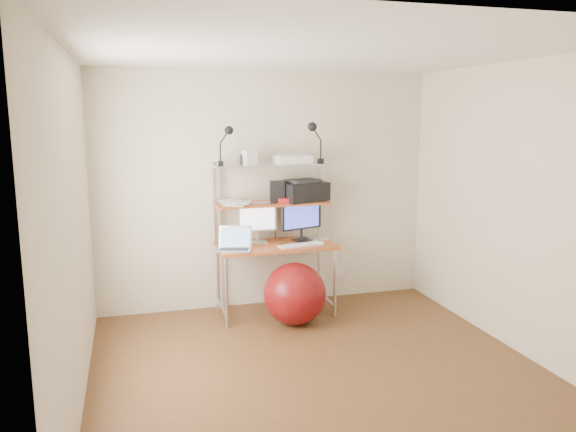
% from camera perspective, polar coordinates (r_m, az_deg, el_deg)
% --- Properties ---
extents(room, '(3.60, 3.60, 3.60)m').
position_cam_1_polar(room, '(4.30, 3.52, -0.45)').
color(room, brown).
rests_on(room, ground).
extents(computer_desk, '(1.20, 0.60, 1.57)m').
position_cam_1_polar(computer_desk, '(5.77, -1.45, -0.65)').
color(computer_desk, '#C45D26').
rests_on(computer_desk, ground).
extents(desktop, '(1.20, 0.60, 0.00)m').
position_cam_1_polar(desktop, '(5.75, -1.29, -2.87)').
color(desktop, '#C45D26').
rests_on(desktop, computer_desk).
extents(mid_shelf, '(1.18, 0.34, 0.00)m').
position_cam_1_polar(mid_shelf, '(5.80, -1.63, 1.37)').
color(mid_shelf, '#C45D26').
rests_on(mid_shelf, computer_desk).
extents(top_shelf, '(1.18, 0.34, 0.00)m').
position_cam_1_polar(top_shelf, '(5.75, -1.65, 5.31)').
color(top_shelf, '#B7B7BC').
rests_on(top_shelf, computer_desk).
extents(floor, '(3.60, 3.60, 0.00)m').
position_cam_1_polar(floor, '(4.69, 3.35, -15.62)').
color(floor, brown).
rests_on(floor, ground).
extents(wall_outlet, '(0.08, 0.01, 0.12)m').
position_cam_1_polar(wall_outlet, '(6.43, 5.33, -5.53)').
color(wall_outlet, silver).
rests_on(wall_outlet, room).
extents(monitor_silver, '(0.41, 0.15, 0.45)m').
position_cam_1_polar(monitor_silver, '(5.79, -3.15, -0.35)').
color(monitor_silver, silver).
rests_on(monitor_silver, desktop).
extents(monitor_black, '(0.47, 0.20, 0.49)m').
position_cam_1_polar(monitor_black, '(5.87, 1.38, -0.18)').
color(monitor_black, black).
rests_on(monitor_black, desktop).
extents(laptop, '(0.39, 0.35, 0.29)m').
position_cam_1_polar(laptop, '(5.53, -5.43, -2.94)').
color(laptop, silver).
rests_on(laptop, desktop).
extents(keyboard, '(0.48, 0.21, 0.01)m').
position_cam_1_polar(keyboard, '(5.69, 1.29, -2.96)').
color(keyboard, silver).
rests_on(keyboard, desktop).
extents(mouse, '(0.10, 0.08, 0.02)m').
position_cam_1_polar(mouse, '(5.76, 3.19, -2.74)').
color(mouse, silver).
rests_on(mouse, desktop).
extents(mac_mini, '(0.22, 0.22, 0.03)m').
position_cam_1_polar(mac_mini, '(5.95, 2.93, -2.27)').
color(mac_mini, silver).
rests_on(mac_mini, desktop).
extents(phone, '(0.08, 0.13, 0.01)m').
position_cam_1_polar(phone, '(5.67, -0.50, -3.02)').
color(phone, black).
rests_on(phone, desktop).
extents(printer, '(0.55, 0.45, 0.23)m').
position_cam_1_polar(printer, '(5.91, 1.55, 2.58)').
color(printer, black).
rests_on(printer, mid_shelf).
extents(nas_cube, '(0.18, 0.18, 0.22)m').
position_cam_1_polar(nas_cube, '(5.81, -1.10, 2.49)').
color(nas_cube, black).
rests_on(nas_cube, mid_shelf).
extents(red_box, '(0.20, 0.14, 0.05)m').
position_cam_1_polar(red_box, '(5.77, -0.09, 1.60)').
color(red_box, red).
rests_on(red_box, mid_shelf).
extents(scanner, '(0.38, 0.26, 0.10)m').
position_cam_1_polar(scanner, '(5.80, 0.49, 5.81)').
color(scanner, silver).
rests_on(scanner, top_shelf).
extents(box_white, '(0.15, 0.14, 0.15)m').
position_cam_1_polar(box_white, '(5.67, -3.90, 5.97)').
color(box_white, silver).
rests_on(box_white, top_shelf).
extents(box_grey, '(0.10, 0.10, 0.09)m').
position_cam_1_polar(box_grey, '(5.73, -4.35, 5.74)').
color(box_grey, '#29292B').
rests_on(box_grey, top_shelf).
extents(clip_lamp_left, '(0.15, 0.09, 0.39)m').
position_cam_1_polar(clip_lamp_left, '(5.55, -6.20, 8.00)').
color(clip_lamp_left, black).
rests_on(clip_lamp_left, top_shelf).
extents(clip_lamp_right, '(0.17, 0.09, 0.42)m').
position_cam_1_polar(clip_lamp_right, '(5.76, 2.67, 8.37)').
color(clip_lamp_right, black).
rests_on(clip_lamp_right, top_shelf).
extents(exercise_ball, '(0.62, 0.62, 0.62)m').
position_cam_1_polar(exercise_ball, '(5.57, 0.69, -7.91)').
color(exercise_ball, maroon).
rests_on(exercise_ball, floor).
extents(paper_stack, '(0.35, 0.43, 0.03)m').
position_cam_1_polar(paper_stack, '(5.72, -5.39, 1.35)').
color(paper_stack, white).
rests_on(paper_stack, mid_shelf).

